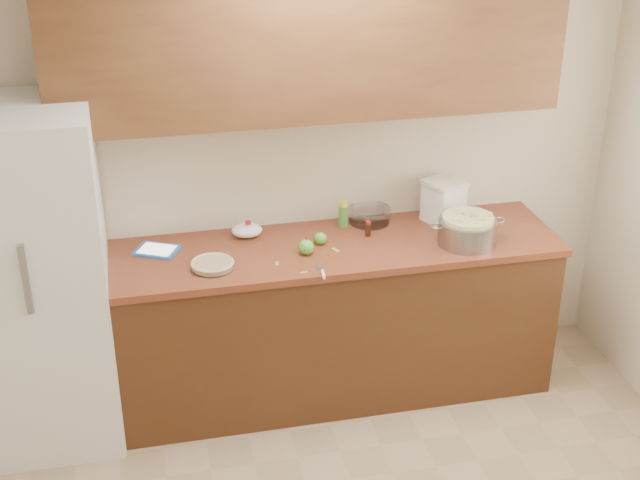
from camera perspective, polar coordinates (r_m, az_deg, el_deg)
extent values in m
plane|color=beige|center=(4.90, -1.07, 5.24)|extent=(3.60, 0.00, 3.60)
cube|color=#472914|center=(4.99, -0.24, -5.35)|extent=(2.60, 0.65, 0.88)
cube|color=brown|center=(4.76, -0.25, -0.62)|extent=(2.64, 0.68, 0.04)
cube|color=brown|center=(4.54, -0.70, 12.18)|extent=(2.60, 0.34, 0.70)
cube|color=white|center=(4.68, -17.67, -2.50)|extent=(0.70, 0.70, 1.80)
cylinder|color=silver|center=(4.56, -6.89, -1.61)|extent=(0.23, 0.23, 0.03)
cylinder|color=beige|center=(4.56, -6.89, -1.59)|extent=(0.21, 0.21, 0.03)
torus|color=beige|center=(4.55, -6.90, -1.47)|extent=(0.22, 0.22, 0.02)
cylinder|color=gray|center=(4.83, 9.40, 0.54)|extent=(0.32, 0.32, 0.14)
torus|color=gray|center=(4.75, 7.50, 0.89)|extent=(0.07, 0.07, 0.01)
torus|color=gray|center=(4.87, 11.33, 1.26)|extent=(0.07, 0.07, 0.01)
cylinder|color=beige|center=(4.82, 9.41, 0.72)|extent=(0.27, 0.27, 0.14)
cube|color=white|center=(5.05, 7.90, 2.38)|extent=(0.24, 0.24, 0.22)
cube|color=beige|center=(5.00, 7.99, 3.66)|extent=(0.26, 0.26, 0.02)
cube|color=blue|center=(4.77, -10.39, -0.67)|extent=(0.27, 0.25, 0.01)
cube|color=white|center=(4.77, -10.40, -0.58)|extent=(0.22, 0.20, 0.00)
cube|color=gray|center=(4.53, -0.14, -1.80)|extent=(0.03, 0.09, 0.00)
cylinder|color=white|center=(4.46, 0.21, -2.21)|extent=(0.02, 0.08, 0.02)
cylinder|color=#4C8C38|center=(4.96, 1.51, 1.54)|extent=(0.06, 0.06, 0.13)
cylinder|color=yellow|center=(4.93, 1.52, 2.35)|extent=(0.05, 0.05, 0.03)
cylinder|color=beige|center=(4.86, -4.60, 0.61)|extent=(0.04, 0.04, 0.08)
cylinder|color=red|center=(4.84, -4.62, 1.11)|extent=(0.03, 0.03, 0.02)
cylinder|color=black|center=(4.86, 3.09, 0.67)|extent=(0.03, 0.03, 0.07)
cylinder|color=red|center=(4.84, 3.10, 1.14)|extent=(0.03, 0.03, 0.01)
cylinder|color=silver|center=(5.02, 3.18, 1.59)|extent=(0.23, 0.23, 0.09)
torus|color=silver|center=(5.00, 3.19, 2.02)|extent=(0.24, 0.24, 0.01)
ellipsoid|color=white|center=(4.87, -4.70, 0.62)|extent=(0.21, 0.19, 0.07)
sphere|color=#51A832|center=(4.66, -0.90, -0.45)|extent=(0.08, 0.08, 0.08)
cylinder|color=#3F2D19|center=(4.63, -0.90, 0.07)|extent=(0.01, 0.01, 0.01)
sphere|color=#51A832|center=(4.76, 0.01, 0.11)|extent=(0.07, 0.07, 0.07)
cylinder|color=#3F2D19|center=(4.75, 0.01, 0.55)|extent=(0.01, 0.01, 0.01)
cube|color=#8DB658|center=(4.58, -2.77, -1.52)|extent=(0.02, 0.04, 0.00)
cube|color=#8DB658|center=(4.49, -1.03, -2.08)|extent=(0.04, 0.02, 0.00)
cube|color=#8DB658|center=(4.71, 1.01, -0.64)|extent=(0.04, 0.05, 0.00)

